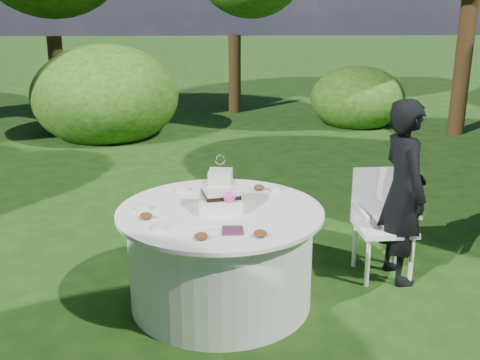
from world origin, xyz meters
The scene contains 9 objects.
ground centered at (0.00, 0.00, 0.00)m, with size 80.00×80.00×0.00m, color #14360E.
napkins centered at (0.08, -0.44, 0.78)m, with size 0.14×0.14×0.02m, color #4D2137.
feather_plume centered at (-0.17, -0.37, 0.78)m, with size 0.48×0.07×0.01m, color white.
guest centered at (1.51, 0.35, 0.77)m, with size 0.56×0.37×1.54m, color black.
table centered at (0.00, 0.00, 0.39)m, with size 1.56×1.56×0.77m.
cake centered at (0.01, 0.01, 0.88)m, with size 0.32×0.33×0.43m.
chair centered at (1.38, 0.47, 0.52)m, with size 0.49×0.48×0.91m.
votives centered at (-0.21, 0.13, 0.79)m, with size 1.14×0.93×0.04m.
petal_cups centered at (-0.02, -0.21, 0.79)m, with size 0.95×1.09×0.05m.
Camera 1 is at (-0.02, -3.96, 2.24)m, focal length 42.00 mm.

